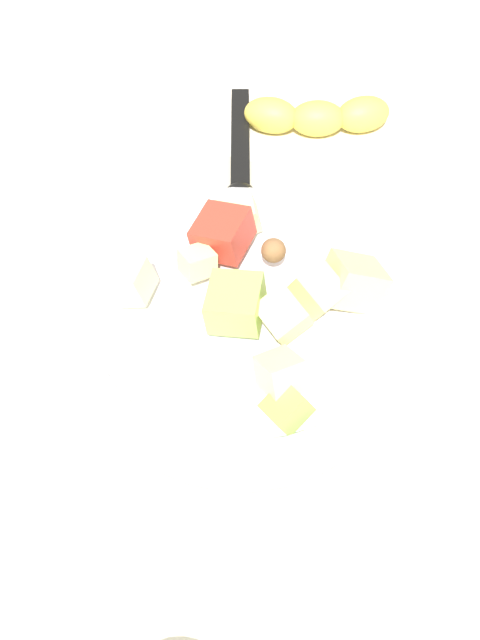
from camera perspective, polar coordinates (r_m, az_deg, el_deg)
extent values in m
plane|color=silver|center=(0.69, 0.67, -1.38)|extent=(2.40, 2.40, 0.00)
cube|color=#BCB299|center=(0.69, 0.67, -1.24)|extent=(0.41, 0.34, 0.01)
cylinder|color=white|center=(0.66, 0.00, -0.87)|extent=(0.24, 0.24, 0.05)
torus|color=white|center=(0.63, 0.00, 0.60)|extent=(0.26, 0.26, 0.02)
cube|color=#9EC656|center=(0.60, 0.01, 1.06)|extent=(0.05, 0.05, 0.03)
cube|color=beige|center=(0.68, -0.09, 7.13)|extent=(0.04, 0.04, 0.03)
sphere|color=brown|center=(0.64, 2.29, 4.74)|extent=(0.03, 0.03, 0.03)
cube|color=#E5D684|center=(0.62, 5.18, 1.90)|extent=(0.04, 0.05, 0.04)
cube|color=#E5D684|center=(0.64, 7.71, 2.59)|extent=(0.06, 0.06, 0.05)
cube|color=beige|center=(0.64, -7.40, 2.53)|extent=(0.03, 0.04, 0.03)
cube|color=beige|center=(0.58, 2.77, -3.62)|extent=(0.05, 0.04, 0.04)
cube|color=#E5D684|center=(0.60, 2.96, 0.33)|extent=(0.05, 0.04, 0.04)
cube|color=#BC3828|center=(0.65, -1.20, 5.93)|extent=(0.04, 0.04, 0.04)
cube|color=beige|center=(0.64, -2.97, 3.83)|extent=(0.04, 0.03, 0.03)
cube|color=#8CB74C|center=(0.57, 3.19, -5.96)|extent=(0.04, 0.04, 0.03)
ellipsoid|color=black|center=(0.78, 0.01, 7.90)|extent=(0.06, 0.05, 0.01)
cube|color=black|center=(0.85, 0.01, 12.16)|extent=(0.15, 0.07, 0.01)
ellipsoid|color=yellow|center=(0.87, 2.13, 13.71)|extent=(0.04, 0.06, 0.04)
ellipsoid|color=yellow|center=(0.86, 5.28, 13.46)|extent=(0.05, 0.06, 0.04)
ellipsoid|color=yellow|center=(0.88, 8.34, 13.65)|extent=(0.06, 0.07, 0.04)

